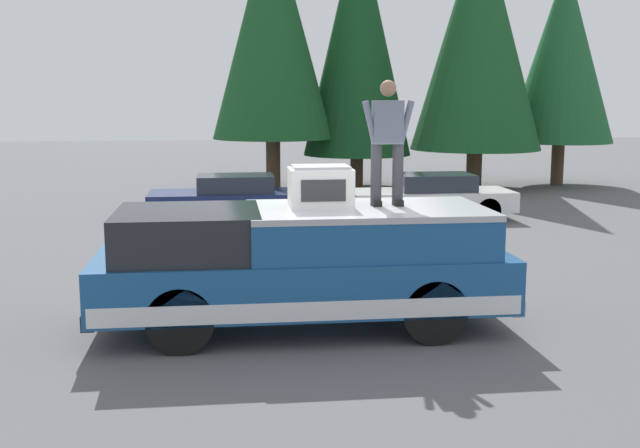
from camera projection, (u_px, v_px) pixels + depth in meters
name	position (u px, v px, depth m)	size (l,w,h in m)	color
ground_plane	(327.00, 322.00, 10.99)	(90.00, 90.00, 0.00)	#565659
pickup_truck	(303.00, 265.00, 10.58)	(2.01, 5.54, 1.65)	navy
compressor_unit	(320.00, 187.00, 10.54)	(0.65, 0.84, 0.56)	silver
person_on_truck_bed	(387.00, 139.00, 10.60)	(0.29, 0.72, 1.69)	#333338
parked_car_white	(432.00, 197.00, 19.98)	(1.64, 4.10, 1.16)	white
parked_car_navy	(233.00, 198.00, 19.72)	(1.64, 4.10, 1.16)	navy
conifer_far_left	(563.00, 53.00, 26.96)	(3.63, 3.63, 7.61)	#4C3826
conifer_left	(478.00, 34.00, 25.70)	(4.32, 4.32, 8.92)	#4C3826
conifer_center_left	(358.00, 37.00, 26.18)	(3.64, 3.64, 8.96)	#4C3826
conifer_center_right	(272.00, 26.00, 25.19)	(3.93, 3.93, 8.94)	#4C3826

